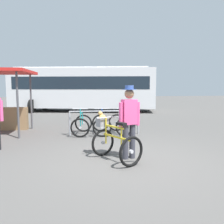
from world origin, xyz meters
The scene contains 8 objects.
ground_plane centered at (0.00, 0.00, 0.00)m, with size 80.00×80.00×0.00m, color #514F4C.
bike_rack_rail centered at (-0.08, 2.82, 0.64)m, with size 2.51×0.13×0.88m.
racked_bike_teal centered at (-0.88, 3.03, 0.37)m, with size 0.82×1.19×0.97m.
racked_bike_blue centered at (-0.18, 3.01, 0.37)m, with size 0.72×1.13×0.97m.
racked_bike_white centered at (0.52, 2.99, 0.37)m, with size 0.76×1.14×0.97m.
featured_bicycle centered at (-0.27, 0.00, 0.49)m, with size 1.10×1.26×1.09m.
person_with_featured_bike centered at (0.12, 0.02, 0.95)m, with size 0.52×0.32×1.72m.
bus_distant centered at (-0.50, 11.34, 1.74)m, with size 10.31×4.85×3.08m.
Camera 1 is at (-1.14, -5.11, 1.66)m, focal length 36.58 mm.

